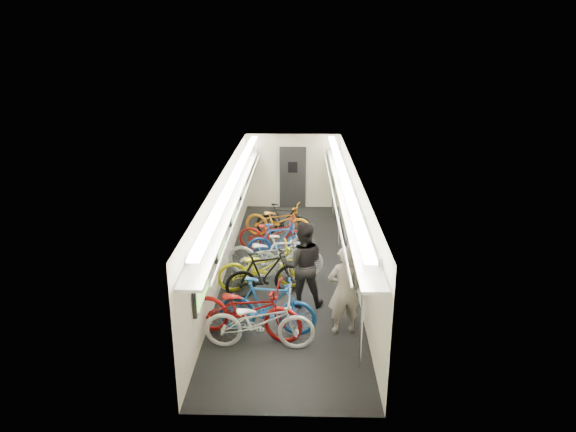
# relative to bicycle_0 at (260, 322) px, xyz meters

# --- Properties ---
(train_car_shell) EXTENTS (10.00, 10.00, 10.00)m
(train_car_shell) POSITION_rel_bicycle_0_xyz_m (0.08, 3.94, 1.15)
(train_car_shell) COLOR black
(train_car_shell) RESTS_ON ground
(bicycle_0) EXTENTS (1.96, 0.72, 1.02)m
(bicycle_0) POSITION_rel_bicycle_0_xyz_m (0.00, 0.00, 0.00)
(bicycle_0) COLOR silver
(bicycle_0) RESTS_ON ground
(bicycle_1) EXTENTS (1.90, 0.77, 1.11)m
(bicycle_1) POSITION_rel_bicycle_0_xyz_m (0.10, 0.47, 0.04)
(bicycle_1) COLOR #1C58AA
(bicycle_1) RESTS_ON ground
(bicycle_2) EXTENTS (2.24, 1.25, 1.11)m
(bicycle_2) POSITION_rel_bicycle_0_xyz_m (-0.27, 0.35, 0.05)
(bicycle_2) COLOR maroon
(bicycle_2) RESTS_ON ground
(bicycle_3) EXTENTS (1.79, 1.01, 1.04)m
(bicycle_3) POSITION_rel_bicycle_0_xyz_m (-0.03, 1.93, 0.01)
(bicycle_3) COLOR black
(bicycle_3) RESTS_ON ground
(bicycle_4) EXTENTS (2.08, 1.05, 1.05)m
(bicycle_4) POSITION_rel_bicycle_0_xyz_m (-0.10, 2.26, 0.01)
(bicycle_4) COLOR #CFC713
(bicycle_4) RESTS_ON ground
(bicycle_5) EXTENTS (1.76, 0.64, 1.04)m
(bicycle_5) POSITION_rel_bicycle_0_xyz_m (0.38, 2.88, 0.01)
(bicycle_5) COLOR white
(bicycle_5) RESTS_ON ground
(bicycle_6) EXTENTS (2.22, 1.30, 1.10)m
(bicycle_6) POSITION_rel_bicycle_0_xyz_m (0.04, 2.81, 0.04)
(bicycle_6) COLOR #A4A5A9
(bicycle_6) RESTS_ON ground
(bicycle_7) EXTENTS (1.64, 0.77, 0.95)m
(bicycle_7) POSITION_rel_bicycle_0_xyz_m (0.17, 3.91, -0.04)
(bicycle_7) COLOR #183F94
(bicycle_7) RESTS_ON ground
(bicycle_8) EXTENTS (1.87, 0.85, 0.95)m
(bicycle_8) POSITION_rel_bicycle_0_xyz_m (0.00, 4.46, -0.04)
(bicycle_8) COLOR maroon
(bicycle_8) RESTS_ON ground
(bicycle_9) EXTENTS (1.61, 0.67, 0.94)m
(bicycle_9) POSITION_rel_bicycle_0_xyz_m (0.23, 5.52, -0.04)
(bicycle_9) COLOR black
(bicycle_9) RESTS_ON ground
(bicycle_10) EXTENTS (2.01, 1.15, 1.00)m
(bicycle_10) POSITION_rel_bicycle_0_xyz_m (0.10, 5.37, -0.01)
(bicycle_10) COLOR orange
(bicycle_10) RESTS_ON ground
(passenger_near) EXTENTS (0.71, 0.55, 1.72)m
(passenger_near) POSITION_rel_bicycle_0_xyz_m (1.51, 0.55, 0.35)
(passenger_near) COLOR gray
(passenger_near) RESTS_ON ground
(passenger_mid) EXTENTS (0.89, 0.70, 1.80)m
(passenger_mid) POSITION_rel_bicycle_0_xyz_m (0.75, 1.60, 0.39)
(passenger_mid) COLOR black
(passenger_mid) RESTS_ON ground
(backpack) EXTENTS (0.28, 0.19, 0.38)m
(backpack) POSITION_rel_bicycle_0_xyz_m (1.77, 1.23, 0.77)
(backpack) COLOR maroon
(backpack) RESTS_ON passenger_near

